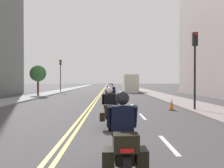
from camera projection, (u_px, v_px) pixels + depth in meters
ground_plane at (102, 91)px, 47.53m from camera, size 264.00×264.00×0.00m
sidewalk_left at (61, 91)px, 47.48m from camera, size 2.83×144.00×0.12m
sidewalk_right at (144, 91)px, 47.59m from camera, size 2.83×144.00×0.12m
centreline_yellow_inner at (102, 91)px, 47.53m from camera, size 0.12×132.00×0.01m
centreline_yellow_outer at (103, 91)px, 47.53m from camera, size 0.12×132.00×0.01m
lane_dashes_white at (125, 98)px, 28.56m from camera, size 0.14×56.40×0.01m
motorcycle_0 at (123, 144)px, 4.82m from camera, size 0.77×2.30×1.62m
motorcycle_1 at (109, 111)px, 10.25m from camera, size 0.78×2.13×1.58m
motorcycle_2 at (110, 102)px, 14.73m from camera, size 0.77×2.24×1.62m
motorcycle_3 at (111, 96)px, 20.52m from camera, size 0.78×2.27×1.63m
motorcycle_4 at (110, 93)px, 25.09m from camera, size 0.78×2.12×1.60m
traffic_cone_0 at (172, 104)px, 16.35m from camera, size 0.33×0.33×0.75m
traffic_light_near at (195, 57)px, 15.81m from camera, size 0.28×0.38×4.70m
traffic_light_far at (61, 70)px, 41.55m from camera, size 0.28×0.38×5.13m
street_tree_0 at (38, 74)px, 31.91m from camera, size 1.96×1.96×3.71m
parked_truck at (130, 84)px, 42.88m from camera, size 2.20×6.50×2.80m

